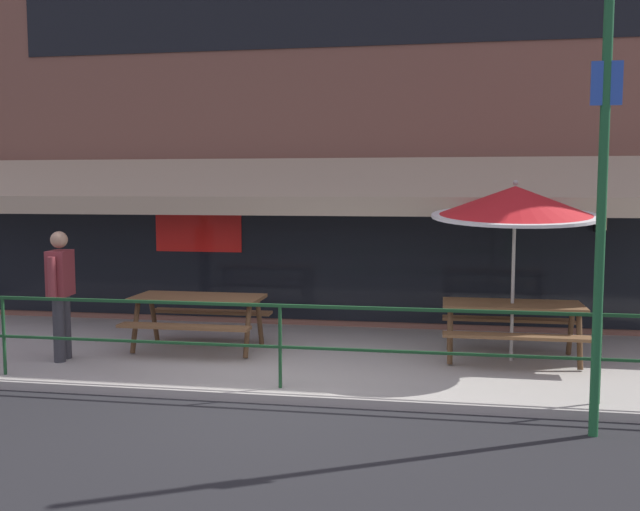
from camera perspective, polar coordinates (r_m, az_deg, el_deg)
ground_plane at (r=8.03m, az=-3.68°, el=-11.79°), size 120.00×120.00×0.00m
patio_deck at (r=9.90m, az=-0.96°, el=-8.14°), size 15.00×4.00×0.10m
restaurant_building at (r=11.89m, az=1.06°, el=12.12°), size 15.00×1.60×7.57m
patio_railing at (r=8.11m, az=-3.22°, el=-5.77°), size 13.84×0.04×0.97m
picnic_table_left at (r=10.15m, az=-9.71°, el=-4.10°), size 1.80×1.42×0.76m
picnic_table_centre at (r=9.73m, az=15.11°, el=-4.63°), size 1.80×1.42×0.76m
patio_umbrella_centre at (r=9.58m, az=15.33°, el=4.08°), size 2.14×2.14×2.38m
pedestrian_walking at (r=9.96m, az=-20.03°, el=-2.50°), size 0.29×0.62×1.71m
street_sign_pole at (r=7.15m, az=21.65°, el=5.01°), size 0.28×0.09×4.63m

